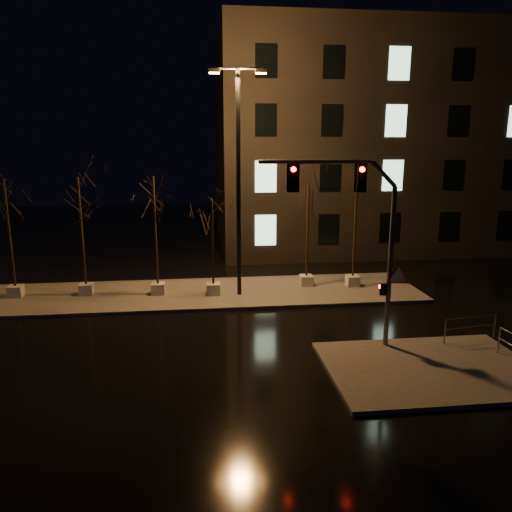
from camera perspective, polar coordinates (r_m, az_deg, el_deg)
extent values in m
plane|color=black|center=(19.73, -5.83, -9.64)|extent=(90.00, 90.00, 0.00)
cube|color=#4D4945|center=(25.35, -6.08, -4.30)|extent=(22.00, 5.00, 0.15)
cube|color=#4D4945|center=(18.21, 19.30, -12.08)|extent=(7.00, 5.00, 0.15)
cube|color=black|center=(38.90, 14.97, 12.42)|extent=(25.00, 12.00, 15.00)
cube|color=beige|center=(27.13, -25.74, -3.62)|extent=(0.65, 0.65, 0.55)
cylinder|color=black|center=(26.52, -26.34, 2.29)|extent=(0.11, 0.11, 5.14)
cube|color=beige|center=(26.14, -18.81, -3.60)|extent=(0.65, 0.65, 0.55)
cylinder|color=black|center=(25.50, -19.28, 2.63)|extent=(0.11, 0.11, 5.22)
cube|color=beige|center=(25.30, -11.13, -3.68)|extent=(0.65, 0.65, 0.55)
cylinder|color=black|center=(24.65, -11.42, 2.81)|extent=(0.11, 0.11, 5.26)
cube|color=beige|center=(24.90, -4.89, -3.75)|extent=(0.65, 0.65, 0.55)
cylinder|color=black|center=(24.33, -4.99, 1.65)|extent=(0.11, 0.11, 4.23)
cube|color=beige|center=(26.41, 5.77, -2.80)|extent=(0.65, 0.65, 0.55)
cylinder|color=black|center=(25.82, 5.90, 2.87)|extent=(0.11, 0.11, 4.74)
cube|color=beige|center=(26.71, 10.98, -2.79)|extent=(0.65, 0.65, 0.55)
cylinder|color=black|center=(26.14, 11.22, 2.73)|extent=(0.11, 0.11, 4.68)
cylinder|color=#5B5E63|center=(18.61, 15.05, -1.36)|extent=(0.18, 0.18, 5.89)
cylinder|color=#5B5E63|center=(17.64, 6.78, 10.62)|extent=(3.90, 0.72, 0.14)
cube|color=black|center=(17.87, 11.94, 8.73)|extent=(0.32, 0.26, 0.88)
cube|color=black|center=(17.62, 4.28, 8.91)|extent=(0.32, 0.26, 0.88)
cube|color=black|center=(18.77, 14.27, -3.69)|extent=(0.24, 0.21, 0.44)
cone|color=red|center=(18.71, 15.91, -2.28)|extent=(1.01, 0.18, 1.02)
sphere|color=#FF0C07|center=(18.10, 15.71, 9.52)|extent=(0.18, 0.18, 0.18)
cylinder|color=black|center=(23.88, -2.01, 7.91)|extent=(0.21, 0.21, 10.63)
cylinder|color=black|center=(24.01, -2.11, 20.64)|extent=(2.34, 0.27, 0.11)
cube|color=orange|center=(24.00, -4.81, 20.23)|extent=(0.55, 0.33, 0.21)
cube|color=orange|center=(24.03, 0.59, 20.26)|extent=(0.55, 0.33, 0.21)
cylinder|color=#5B5E63|center=(20.14, 20.79, -8.14)|extent=(0.05, 0.05, 0.89)
cylinder|color=#5B5E63|center=(21.44, 25.61, -7.32)|extent=(0.05, 0.05, 0.89)
cylinder|color=#5B5E63|center=(20.61, 23.40, -6.43)|extent=(2.17, 0.34, 0.04)
cylinder|color=#5B5E63|center=(20.74, 23.30, -7.47)|extent=(2.17, 0.34, 0.04)
cylinder|color=#5B5E63|center=(20.04, 26.01, -8.71)|extent=(0.05, 0.05, 0.92)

